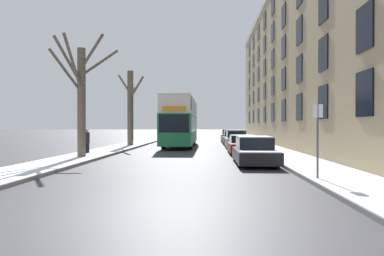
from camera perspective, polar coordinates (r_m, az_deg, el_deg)
name	(u,v)px	position (r m, az deg, el deg)	size (l,w,h in m)	color
ground_plane	(144,214)	(7.64, -8.03, -13.95)	(320.00, 320.00, 0.00)	#38383D
sidewalk_left	(168,136)	(60.75, -4.01, -1.31)	(2.57, 130.00, 0.16)	slate
sidewalk_right	(236,136)	(60.47, 7.28, -1.32)	(2.57, 130.00, 0.16)	slate
terrace_facade_right	(323,62)	(34.03, 20.93, 10.27)	(9.10, 47.93, 15.48)	tan
bare_tree_left_0	(81,95)	(20.13, -17.98, 5.32)	(3.09, 4.42, 6.99)	brown
bare_tree_left_1	(130,106)	(31.04, -10.23, 3.55)	(3.03, 2.96, 6.77)	brown
double_decker_bus	(181,120)	(30.96, -1.92, 1.39)	(2.52, 11.76, 4.29)	#1E7A47
parked_car_0	(254,151)	(16.98, 10.36, -3.85)	(1.87, 4.54, 1.37)	black
parked_car_1	(243,145)	(22.95, 8.42, -2.84)	(1.84, 4.12, 1.27)	maroon
parked_car_2	(236,140)	(28.54, 7.35, -2.00)	(1.73, 4.11, 1.55)	#9EA3AD
parked_car_3	(232,138)	(33.79, 6.67, -1.73)	(1.75, 4.23, 1.38)	black
parked_car_4	(229,136)	(39.02, 6.17, -1.39)	(1.75, 4.15, 1.46)	#474C56
oncoming_van	(186,130)	(49.82, -0.99, -0.36)	(2.00, 5.47, 2.27)	#9EA3AD
pedestrian_left_sidewalk	(87,141)	(22.77, -17.15, -2.04)	(0.37, 0.37, 1.69)	black
street_sign_post	(318,137)	(12.03, 20.21, -1.47)	(0.32, 0.07, 2.63)	#4C4F54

